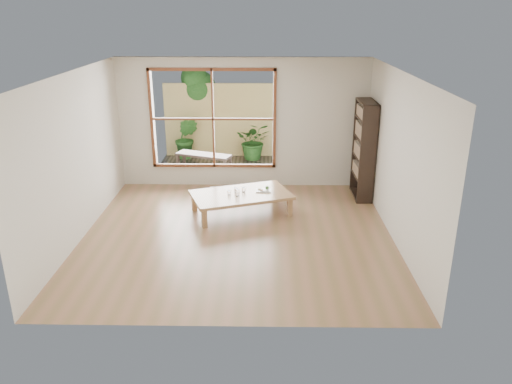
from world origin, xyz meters
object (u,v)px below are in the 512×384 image
low_table (241,196)px  bookshelf (364,150)px  food_tray (264,190)px  garden_bench (204,156)px

low_table → bookshelf: bookshelf is taller
food_tray → garden_bench: food_tray is taller
low_table → bookshelf: 2.56m
low_table → food_tray: 0.44m
bookshelf → garden_bench: size_ratio=1.44×
low_table → food_tray: food_tray is taller
garden_bench → food_tray: bearing=-38.0°
low_table → bookshelf: size_ratio=1.04×
bookshelf → garden_bench: bearing=155.7°
bookshelf → garden_bench: 3.62m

